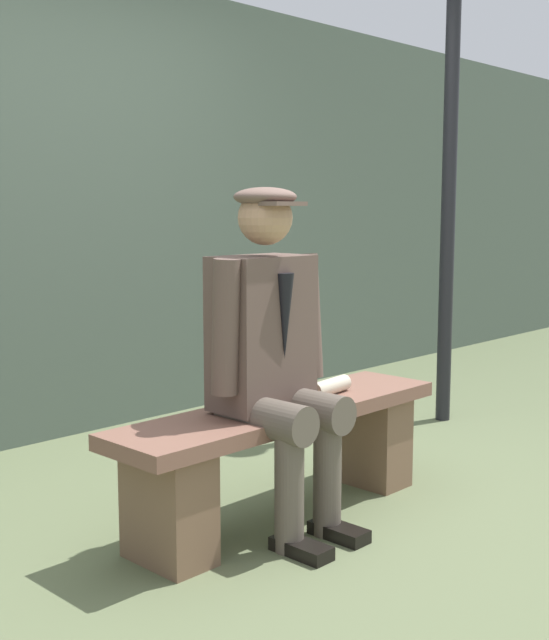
% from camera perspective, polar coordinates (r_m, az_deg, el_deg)
% --- Properties ---
extents(ground_plane, '(30.00, 30.00, 0.00)m').
position_cam_1_polar(ground_plane, '(3.47, 0.56, -13.48)').
color(ground_plane, '#606B48').
extents(bench, '(1.58, 0.38, 0.47)m').
position_cam_1_polar(bench, '(3.37, 0.57, -8.71)').
color(bench, brown).
rests_on(bench, ground).
extents(seated_man, '(0.56, 0.55, 1.33)m').
position_cam_1_polar(seated_man, '(3.15, -0.13, -1.89)').
color(seated_man, brown).
rests_on(seated_man, ground).
extents(rolled_magazine, '(0.24, 0.10, 0.07)m').
position_cam_1_polar(rolled_magazine, '(3.51, 3.88, -4.63)').
color(rolled_magazine, beige).
rests_on(rolled_magazine, bench).
extents(stadium_wall, '(12.00, 0.24, 2.55)m').
position_cam_1_polar(stadium_wall, '(4.66, -15.97, 7.65)').
color(stadium_wall, '#4A584D').
rests_on(stadium_wall, ground).
extents(lamp_post, '(0.24, 0.24, 2.76)m').
position_cam_1_polar(lamp_post, '(4.96, 12.16, 14.73)').
color(lamp_post, black).
rests_on(lamp_post, ground).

